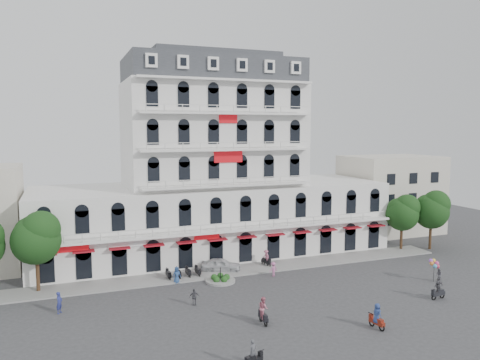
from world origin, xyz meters
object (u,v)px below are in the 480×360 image
at_px(rider_east, 377,316).
at_px(rider_northeast, 438,288).
at_px(rider_southwest, 263,310).
at_px(balloon_vendor, 437,270).
at_px(parked_car, 221,265).
at_px(rider_west, 253,356).
at_px(rider_center, 266,258).

relative_size(rider_east, rider_northeast, 0.99).
relative_size(rider_southwest, rider_east, 1.10).
relative_size(rider_northeast, balloon_vendor, 0.88).
xyz_separation_m(parked_car, rider_west, (-4.89, -21.47, 0.14)).
height_order(rider_east, rider_center, rider_east).
height_order(rider_southwest, rider_east, rider_southwest).
distance_m(rider_east, balloon_vendor, 15.25).
height_order(rider_west, rider_southwest, rider_southwest).
bearing_deg(rider_center, rider_southwest, -38.54).
bearing_deg(rider_east, balloon_vendor, -69.34).
relative_size(rider_northeast, rider_center, 1.08).
distance_m(parked_car, rider_east, 20.39).
bearing_deg(rider_west, balloon_vendor, 5.15).
relative_size(rider_west, rider_east, 0.96).
height_order(rider_northeast, balloon_vendor, balloon_vendor).
xyz_separation_m(rider_east, balloon_vendor, (13.28, 7.48, 0.27)).
relative_size(rider_center, balloon_vendor, 0.82).
distance_m(rider_southwest, rider_center, 16.55).
bearing_deg(rider_southwest, rider_west, 152.60).
bearing_deg(balloon_vendor, parked_car, 150.06).
distance_m(rider_southwest, balloon_vendor, 21.84).
bearing_deg(rider_northeast, rider_center, -59.50).
bearing_deg(rider_southwest, rider_east, -114.80).
relative_size(rider_west, balloon_vendor, 0.84).
distance_m(parked_car, rider_southwest, 15.09).
bearing_deg(balloon_vendor, rider_east, -150.62).
bearing_deg(rider_southwest, balloon_vendor, -79.53).
relative_size(parked_car, rider_west, 2.18).
bearing_deg(rider_east, rider_west, 92.31).
bearing_deg(rider_northeast, rider_west, 10.38).
xyz_separation_m(rider_southwest, rider_center, (6.94, 15.02, -0.19)).
relative_size(rider_east, rider_center, 1.07).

